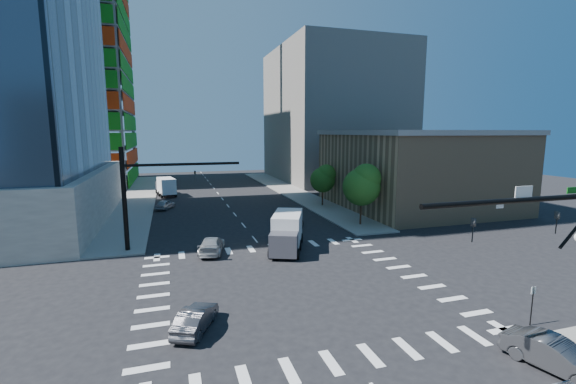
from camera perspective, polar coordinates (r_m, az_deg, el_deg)
name	(u,v)px	position (r m, az deg, el deg)	size (l,w,h in m)	color
ground	(292,286)	(27.04, 0.60, -13.69)	(160.00, 160.00, 0.00)	black
road_markings	(292,285)	(27.04, 0.60, -13.68)	(20.00, 20.00, 0.01)	silver
sidewalk_ne	(291,191)	(67.66, 0.40, 0.12)	(5.00, 60.00, 0.15)	gray
sidewalk_nw	(139,198)	(64.80, -21.19, -0.87)	(5.00, 60.00, 0.15)	gray
construction_building	(56,56)	(89.12, -31.15, 16.84)	(25.16, 34.50, 70.60)	gray
commercial_building	(415,169)	(56.43, 18.32, 3.28)	(20.50, 22.50, 10.60)	tan
bg_building_ne	(333,115)	(86.12, 6.75, 11.23)	(24.00, 30.00, 28.00)	slate
signal_mast_nw	(142,189)	(35.70, -20.77, 0.44)	(10.20, 0.40, 9.00)	black
tree_south	(363,184)	(43.15, 11.04, 1.14)	(4.16, 4.16, 6.82)	#382316
tree_north	(324,178)	(54.14, 5.33, 2.06)	(3.54, 3.52, 5.78)	#382316
no_parking_sign	(532,301)	(25.18, 32.47, -13.50)	(0.30, 0.06, 2.20)	black
car_nb_right	(555,355)	(21.77, 34.81, -19.19)	(1.49, 4.28, 1.41)	#47484C
car_nb_far	(289,219)	(43.32, 0.20, -4.01)	(2.37, 5.13, 1.43)	black
car_sb_near	(212,245)	(34.31, -11.25, -7.71)	(1.92, 4.72, 1.37)	#B6B6B6
car_sb_mid	(165,204)	(54.82, -17.75, -1.77)	(1.52, 3.78, 1.29)	#ADAFB5
car_sb_cross	(196,318)	(21.95, -13.54, -17.75)	(1.34, 3.83, 1.26)	#434246
box_truck_near	(286,235)	(34.05, -0.23, -6.40)	(4.70, 6.58, 3.17)	black
box_truck_far	(165,188)	(66.35, -17.70, 0.62)	(3.48, 6.07, 3.00)	black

